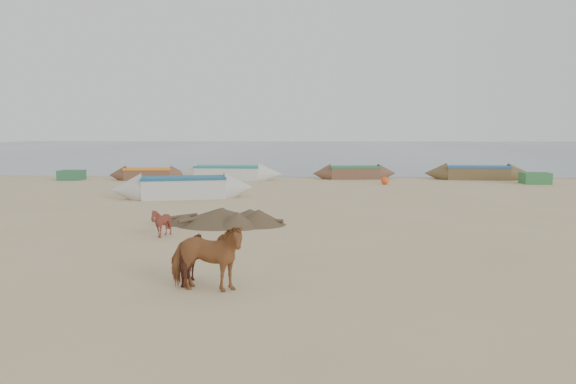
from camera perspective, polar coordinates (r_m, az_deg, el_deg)
The scene contains 9 objects.
ground at distance 15.04m, azimuth -0.73°, elevation -5.46°, with size 140.00×140.00×0.00m, color tan.
sea at distance 96.75m, azimuth 2.20°, elevation 4.47°, with size 160.00×160.00×0.00m, color slate.
cow_adult at distance 10.84m, azimuth -8.32°, elevation -6.60°, with size 0.71×1.55×1.31m, color #995D32.
calf_front at distance 16.57m, azimuth -12.75°, elevation -3.04°, with size 0.68×0.76×0.84m, color #5D261D.
calf_right at distance 11.48m, azimuth -9.47°, elevation -6.86°, with size 0.93×0.79×0.93m, color #5C2C1D.
near_canoe at distance 25.78m, azimuth -10.57°, elevation 0.45°, with size 6.34×1.47×0.98m, color beige, non-canonical shape.
debris_pile at distance 18.75m, azimuth -6.88°, elevation -2.38°, with size 3.07×3.07×0.50m, color brown.
waterline_canoes at distance 35.19m, azimuth 5.84°, elevation 1.95°, with size 58.20×3.13×0.89m.
beach_clutter at distance 34.43m, azimuth 8.03°, elevation 1.62°, with size 45.75×4.31×0.64m.
Camera 1 is at (0.89, -14.69, 3.06)m, focal length 35.00 mm.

